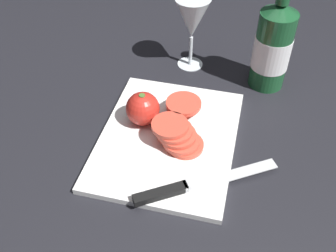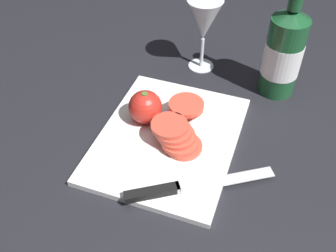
% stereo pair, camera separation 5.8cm
% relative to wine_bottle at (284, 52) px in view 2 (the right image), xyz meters
% --- Properties ---
extents(ground_plane, '(3.00, 3.00, 0.00)m').
position_rel_wine_bottle_xyz_m(ground_plane, '(0.26, -0.20, -0.10)').
color(ground_plane, black).
extents(cutting_board, '(0.34, 0.27, 0.01)m').
position_rel_wine_bottle_xyz_m(cutting_board, '(0.24, -0.18, -0.10)').
color(cutting_board, white).
rests_on(cutting_board, ground_plane).
extents(wine_bottle, '(0.08, 0.08, 0.30)m').
position_rel_wine_bottle_xyz_m(wine_bottle, '(0.00, 0.00, 0.00)').
color(wine_bottle, '#194C28').
rests_on(wine_bottle, ground_plane).
extents(wine_glass, '(0.08, 0.08, 0.18)m').
position_rel_wine_bottle_xyz_m(wine_glass, '(-0.03, -0.19, 0.02)').
color(wine_glass, silver).
rests_on(wine_glass, ground_plane).
extents(whole_tomato, '(0.07, 0.07, 0.07)m').
position_rel_wine_bottle_xyz_m(whole_tomato, '(0.21, -0.24, -0.06)').
color(whole_tomato, red).
rests_on(whole_tomato, cutting_board).
extents(knife, '(0.17, 0.25, 0.01)m').
position_rel_wine_bottle_xyz_m(knife, '(0.37, -0.13, -0.09)').
color(knife, silver).
rests_on(knife, cutting_board).
extents(tomato_slice_stack_near, '(0.08, 0.11, 0.04)m').
position_rel_wine_bottle_xyz_m(tomato_slice_stack_near, '(0.26, -0.16, -0.07)').
color(tomato_slice_stack_near, '#DB4C38').
rests_on(tomato_slice_stack_near, cutting_board).
extents(tomato_slice_stack_far, '(0.11, 0.08, 0.04)m').
position_rel_wine_bottle_xyz_m(tomato_slice_stack_far, '(0.17, -0.17, -0.07)').
color(tomato_slice_stack_far, '#DB4C38').
rests_on(tomato_slice_stack_far, cutting_board).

